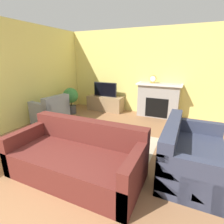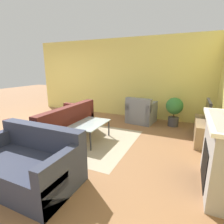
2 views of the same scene
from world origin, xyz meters
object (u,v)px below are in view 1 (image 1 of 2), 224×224
(coffee_table, at_px, (97,131))
(mantel_clock, at_px, (153,79))
(couch_loveseat, at_px, (190,156))
(potted_plant, at_px, (71,98))
(couch_sectional, at_px, (77,158))
(armchair_by_window, at_px, (51,113))
(tv, at_px, (105,90))

(coffee_table, height_order, mantel_clock, mantel_clock)
(couch_loveseat, xyz_separation_m, potted_plant, (-3.70, 1.78, 0.25))
(potted_plant, xyz_separation_m, mantel_clock, (2.47, 0.90, 0.64))
(couch_sectional, bearing_deg, armchair_by_window, 141.67)
(tv, xyz_separation_m, coffee_table, (1.09, -2.54, -0.35))
(tv, height_order, potted_plant, tv)
(mantel_clock, bearing_deg, potted_plant, -160.04)
(armchair_by_window, height_order, coffee_table, armchair_by_window)
(couch_loveseat, relative_size, mantel_clock, 6.60)
(couch_loveseat, bearing_deg, coffee_table, 88.69)
(couch_sectional, xyz_separation_m, couch_loveseat, (1.62, 0.82, 0.00))
(potted_plant, distance_m, mantel_clock, 2.71)
(tv, relative_size, potted_plant, 0.97)
(mantel_clock, bearing_deg, couch_loveseat, -65.36)
(potted_plant, bearing_deg, coffee_table, -41.52)
(couch_loveseat, bearing_deg, couch_sectional, 116.68)
(couch_sectional, height_order, coffee_table, couch_sectional)
(couch_sectional, bearing_deg, couch_loveseat, 26.68)
(tv, xyz_separation_m, mantel_clock, (1.60, 0.10, 0.43))
(couch_sectional, relative_size, potted_plant, 2.40)
(coffee_table, xyz_separation_m, potted_plant, (-1.96, 1.74, 0.14))
(coffee_table, relative_size, mantel_clock, 4.11)
(tv, relative_size, coffee_table, 0.84)
(coffee_table, xyz_separation_m, mantel_clock, (0.51, 2.63, 0.78))
(coffee_table, bearing_deg, mantel_clock, 78.98)
(couch_loveseat, relative_size, armchair_by_window, 1.80)
(tv, xyz_separation_m, couch_sectional, (1.20, -3.39, -0.46))
(armchair_by_window, height_order, mantel_clock, mantel_clock)
(armchair_by_window, distance_m, coffee_table, 2.06)
(coffee_table, bearing_deg, couch_loveseat, -1.31)
(tv, distance_m, coffee_table, 2.78)
(tv, xyz_separation_m, couch_loveseat, (2.83, -2.58, -0.46))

